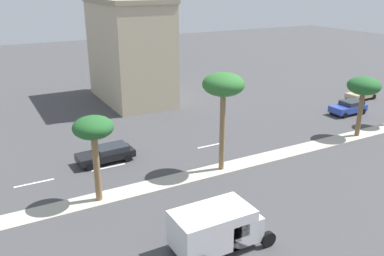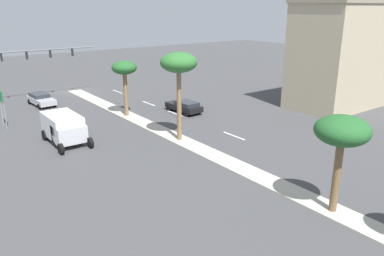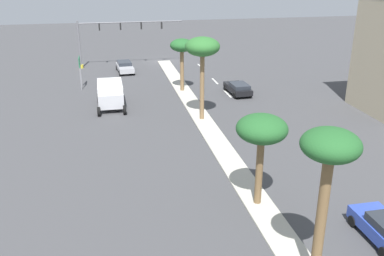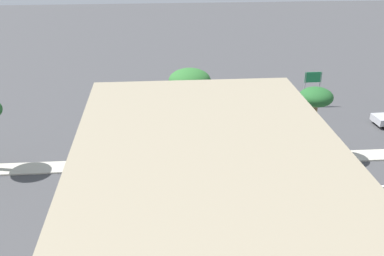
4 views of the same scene
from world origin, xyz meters
The scene contains 13 objects.
ground_plane centered at (0.00, 32.83, 0.00)m, with size 160.00×160.00×0.00m, color #424244.
median_curb centered at (0.00, 42.22, 0.06)m, with size 1.80×84.43×0.12m, color #B7B2A3.
lane_stripe_far centered at (-4.67, 12.45, 0.01)m, with size 0.20×2.80×0.01m, color silver.
lane_stripe_trailing centered at (-4.67, 18.06, 0.01)m, with size 0.20×2.80×0.01m, color silver.
lane_stripe_left centered at (-4.67, 27.60, 0.01)m, with size 0.20×2.80×0.01m, color silver.
commercial_building centered at (-22.30, 26.78, 6.07)m, with size 12.78×7.23×12.10m.
palm_tree_front centered at (0.12, 15.91, 5.03)m, with size 2.61×2.61×5.85m.
palm_tree_far centered at (0.04, 25.65, 6.66)m, with size 3.10×3.10×7.60m.
palm_tree_leading centered at (0.06, 40.93, 4.80)m, with size 2.98×2.98×5.64m.
sedan_tan_right centered at (-8.70, 52.03, 0.72)m, with size 2.14×4.07×1.34m.
sedan_blue_leading centered at (-5.27, 45.79, 0.78)m, with size 2.07×4.10×1.47m.
sedan_black_far centered at (-5.78, 18.34, 0.72)m, with size 2.20×4.64×1.31m.
box_truck centered at (8.26, 20.18, 1.35)m, with size 2.73×5.51×2.45m.
Camera 1 is at (24.12, 9.85, 13.87)m, focal length 37.96 mm.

